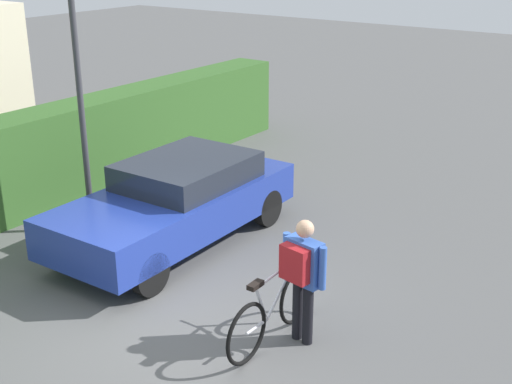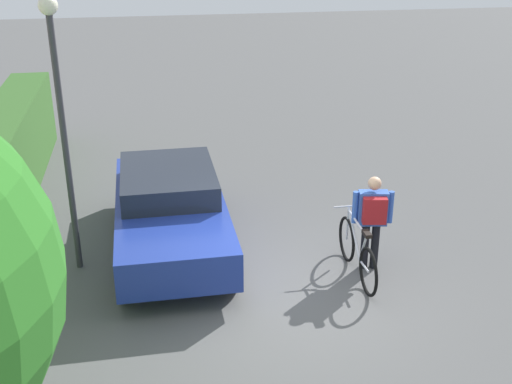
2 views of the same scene
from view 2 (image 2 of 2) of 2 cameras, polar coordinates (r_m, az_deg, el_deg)
The scene contains 5 objects.
ground_plane at distance 9.96m, azimuth 2.85°, elevation -9.44°, with size 60.00×60.00×0.00m, color #535353.
parked_car_near at distance 11.22m, azimuth -7.55°, elevation -1.47°, with size 4.32×1.87×1.35m.
bicycle at distance 10.48m, azimuth 8.88°, elevation -5.29°, with size 1.86×0.50×1.00m.
person_rider at distance 10.48m, azimuth 10.21°, elevation -1.99°, with size 0.40×0.65×1.61m.
street_lamp at distance 10.16m, azimuth -16.86°, elevation 7.53°, with size 0.28×0.28×4.34m.
Camera 2 is at (-8.16, 1.89, 5.39)m, focal length 45.50 mm.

